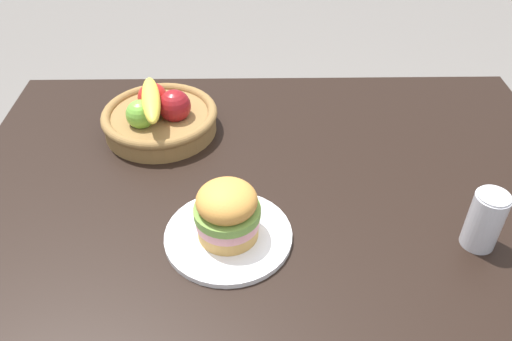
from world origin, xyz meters
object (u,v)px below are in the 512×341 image
Objects in this scene: soda_can at (485,220)px; fruit_basket at (159,116)px; plate at (228,236)px; sandwich at (227,212)px.

fruit_basket reaches higher than soda_can.
plate is 0.42m from fruit_basket.
soda_can is at bearing -2.44° from plate.
plate is at bearing -64.30° from fruit_basket.
soda_can is 0.78m from fruit_basket.
plate is 1.96× the size of sandwich.
fruit_basket is at bearing 115.70° from plate.
plate is 0.49m from soda_can.
plate is 0.88× the size of fruit_basket.
sandwich is at bearing 0.00° from plate.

